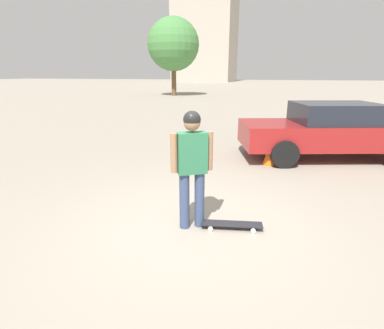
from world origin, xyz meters
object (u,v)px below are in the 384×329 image
at_px(skateboard, 232,224).
at_px(traffic_cone, 270,153).
at_px(person, 192,161).
at_px(car_parked_near, 330,130).

height_order(skateboard, traffic_cone, traffic_cone).
xyz_separation_m(person, car_parked_near, (-2.43, -4.76, -0.26)).
bearing_deg(skateboard, car_parked_near, -122.92).
relative_size(person, car_parked_near, 0.35).
relative_size(person, traffic_cone, 2.84).
height_order(car_parked_near, traffic_cone, car_parked_near).
xyz_separation_m(skateboard, traffic_cone, (-0.38, -3.55, 0.24)).
height_order(skateboard, car_parked_near, car_parked_near).
xyz_separation_m(car_parked_near, traffic_cone, (1.47, 1.11, -0.47)).
bearing_deg(traffic_cone, car_parked_near, -142.84).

